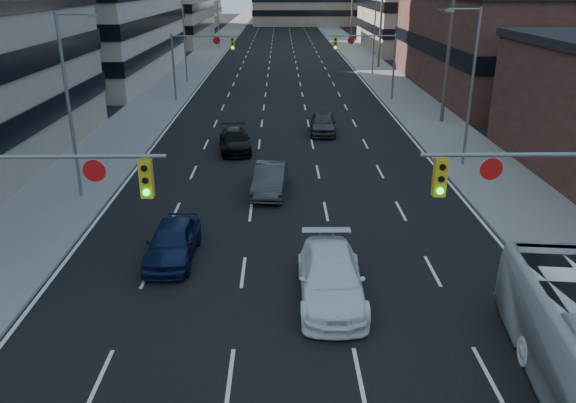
# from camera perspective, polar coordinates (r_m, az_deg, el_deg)

# --- Properties ---
(road_surface) EXTENTS (18.00, 300.00, 0.02)m
(road_surface) POSITION_cam_1_polar(r_m,az_deg,el_deg) (137.19, -0.68, 17.10)
(road_surface) COLOR black
(road_surface) RESTS_ON ground
(sidewalk_left) EXTENTS (5.00, 300.00, 0.15)m
(sidewalk_left) POSITION_cam_1_polar(r_m,az_deg,el_deg) (137.63, -5.69, 17.05)
(sidewalk_left) COLOR slate
(sidewalk_left) RESTS_ON ground
(sidewalk_right) EXTENTS (5.00, 300.00, 0.15)m
(sidewalk_right) POSITION_cam_1_polar(r_m,az_deg,el_deg) (137.69, 4.34, 17.09)
(sidewalk_right) COLOR slate
(sidewalk_right) RESTS_ON ground
(storefront_right_mid) EXTENTS (20.00, 30.00, 9.00)m
(storefront_right_mid) POSITION_cam_1_polar(r_m,az_deg,el_deg) (62.08, 23.08, 14.44)
(storefront_right_mid) COLOR #472119
(storefront_right_mid) RESTS_ON ground
(office_right_far) EXTENTS (22.00, 28.00, 14.00)m
(office_right_far) POSITION_cam_1_polar(r_m,az_deg,el_deg) (98.19, 14.99, 18.82)
(office_right_far) COLOR gray
(office_right_far) RESTS_ON ground
(bg_block_right) EXTENTS (22.00, 22.00, 12.00)m
(bg_block_right) POSITION_cam_1_polar(r_m,az_deg,el_deg) (140.65, 13.25, 19.13)
(bg_block_right) COLOR gray
(bg_block_right) RESTS_ON ground
(signal_near_left) EXTENTS (6.59, 0.33, 6.00)m
(signal_near_left) POSITION_cam_1_polar(r_m,az_deg,el_deg) (17.45, -24.72, -0.49)
(signal_near_left) COLOR slate
(signal_near_left) RESTS_ON ground
(signal_near_right) EXTENTS (6.59, 0.33, 6.00)m
(signal_near_right) POSITION_cam_1_polar(r_m,az_deg,el_deg) (17.75, 25.38, -0.24)
(signal_near_right) COLOR slate
(signal_near_right) RESTS_ON ground
(signal_far_left) EXTENTS (6.09, 0.33, 6.00)m
(signal_far_left) POSITION_cam_1_polar(r_m,az_deg,el_deg) (52.65, -9.08, 14.65)
(signal_far_left) COLOR slate
(signal_far_left) RESTS_ON ground
(signal_far_right) EXTENTS (6.09, 0.33, 6.00)m
(signal_far_right) POSITION_cam_1_polar(r_m,az_deg,el_deg) (52.76, 8.25, 14.70)
(signal_far_right) COLOR slate
(signal_far_right) RESTS_ON ground
(utility_pole_block) EXTENTS (2.20, 0.28, 11.00)m
(utility_pole_block) POSITION_cam_1_polar(r_m,az_deg,el_deg) (44.83, 16.03, 14.88)
(utility_pole_block) COLOR #4C3D2D
(utility_pole_block) RESTS_ON ground
(utility_pole_midblock) EXTENTS (2.20, 0.28, 11.00)m
(utility_pole_midblock) POSITION_cam_1_polar(r_m,az_deg,el_deg) (74.02, 9.42, 17.65)
(utility_pole_midblock) COLOR #4C3D2D
(utility_pole_midblock) RESTS_ON ground
(utility_pole_distant) EXTENTS (2.20, 0.28, 11.00)m
(utility_pole_distant) POSITION_cam_1_polar(r_m,az_deg,el_deg) (103.67, 6.51, 18.78)
(utility_pole_distant) COLOR #4C3D2D
(utility_pole_distant) RESTS_ON ground
(streetlight_left_near) EXTENTS (2.03, 0.22, 9.00)m
(streetlight_left_near) POSITION_cam_1_polar(r_m,az_deg,el_deg) (29.07, -21.17, 9.68)
(streetlight_left_near) COLOR slate
(streetlight_left_near) RESTS_ON ground
(streetlight_left_mid) EXTENTS (2.03, 0.22, 9.00)m
(streetlight_left_mid) POSITION_cam_1_polar(r_m,az_deg,el_deg) (62.82, -10.36, 16.31)
(streetlight_left_mid) COLOR slate
(streetlight_left_mid) RESTS_ON ground
(streetlight_left_far) EXTENTS (2.03, 0.22, 9.00)m
(streetlight_left_far) POSITION_cam_1_polar(r_m,az_deg,el_deg) (97.46, -7.03, 18.18)
(streetlight_left_far) COLOR slate
(streetlight_left_far) RESTS_ON ground
(streetlight_right_near) EXTENTS (2.03, 0.22, 9.00)m
(streetlight_right_near) POSITION_cam_1_polar(r_m,az_deg,el_deg) (33.96, 17.96, 11.58)
(streetlight_right_near) COLOR slate
(streetlight_right_near) RESTS_ON ground
(streetlight_right_far) EXTENTS (2.03, 0.22, 9.00)m
(streetlight_right_far) POSITION_cam_1_polar(r_m,az_deg,el_deg) (67.86, 8.65, 16.77)
(streetlight_right_far) COLOR slate
(streetlight_right_far) RESTS_ON ground
(white_van) EXTENTS (2.25, 5.43, 1.57)m
(white_van) POSITION_cam_1_polar(r_m,az_deg,el_deg) (19.46, 4.39, -7.77)
(white_van) COLOR white
(white_van) RESTS_ON ground
(sedan_blue) EXTENTS (1.87, 4.48, 1.52)m
(sedan_blue) POSITION_cam_1_polar(r_m,az_deg,el_deg) (22.53, -11.65, -3.99)
(sedan_blue) COLOR #0E1938
(sedan_blue) RESTS_ON ground
(sedan_grey_center) EXTENTS (1.90, 4.58, 1.47)m
(sedan_grey_center) POSITION_cam_1_polar(r_m,az_deg,el_deg) (29.05, -1.84, 2.27)
(sedan_grey_center) COLOR #323235
(sedan_grey_center) RESTS_ON ground
(sedan_black_far) EXTENTS (2.51, 4.93, 1.37)m
(sedan_black_far) POSITION_cam_1_polar(r_m,az_deg,el_deg) (36.71, -5.42, 6.19)
(sedan_black_far) COLOR black
(sedan_black_far) RESTS_ON ground
(sedan_grey_right) EXTENTS (2.05, 4.56, 1.52)m
(sedan_grey_right) POSITION_cam_1_polar(r_m,az_deg,el_deg) (41.01, 3.58, 7.97)
(sedan_grey_right) COLOR #323234
(sedan_grey_right) RESTS_ON ground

